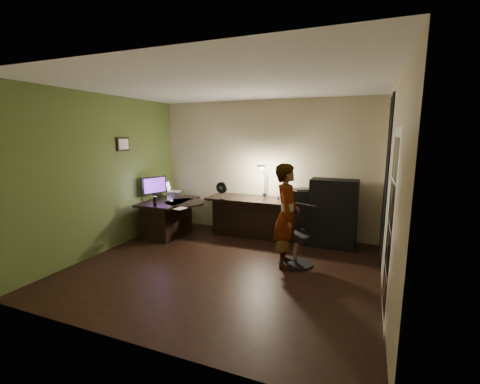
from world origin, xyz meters
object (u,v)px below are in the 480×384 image
at_px(desk_left, 169,218).
at_px(office_chair, 296,236).
at_px(monitor, 154,192).
at_px(person, 287,216).
at_px(desk_right, 259,218).
at_px(cabinet, 333,213).

relative_size(desk_left, office_chair, 1.33).
bearing_deg(monitor, person, 11.36).
distance_m(desk_left, person, 2.67).
distance_m(desk_left, desk_right, 1.82).
relative_size(desk_right, cabinet, 1.68).
bearing_deg(desk_right, person, -54.81).
bearing_deg(cabinet, desk_right, -179.36).
relative_size(desk_left, cabinet, 1.01).
relative_size(desk_left, person, 0.78).
height_order(desk_left, cabinet, cabinet).
distance_m(cabinet, person, 1.32).
height_order(cabinet, office_chair, cabinet).
xyz_separation_m(desk_left, monitor, (-0.30, -0.07, 0.53)).
xyz_separation_m(desk_right, office_chair, (0.98, -1.11, 0.08)).
distance_m(monitor, office_chair, 3.07).
xyz_separation_m(desk_right, person, (0.84, -1.19, 0.41)).
bearing_deg(office_chair, cabinet, 91.17).
height_order(cabinet, monitor, cabinet).
height_order(desk_right, monitor, monitor).
height_order(monitor, office_chair, monitor).
relative_size(desk_left, monitor, 2.35).
distance_m(desk_right, office_chair, 1.48).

